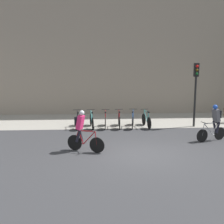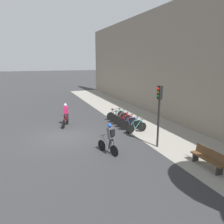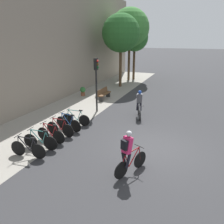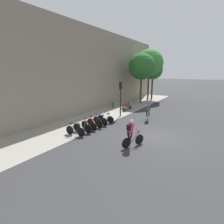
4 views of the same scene
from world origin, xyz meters
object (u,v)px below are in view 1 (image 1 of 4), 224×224
cyclist_grey (215,121)px  parked_bike_0 (78,121)px  parked_bike_4 (133,120)px  parked_bike_5 (146,120)px  traffic_light_pole (196,83)px  cyclist_pink (82,130)px  parked_bike_3 (119,120)px  parked_bike_1 (92,121)px  parked_bike_2 (105,121)px

cyclist_grey → parked_bike_0: cyclist_grey is taller
parked_bike_4 → parked_bike_5: bearing=-0.0°
parked_bike_4 → traffic_light_pole: (3.53, -0.05, 2.10)m
cyclist_pink → parked_bike_3: 4.78m
parked_bike_1 → parked_bike_2: (0.78, 0.00, -0.00)m
parked_bike_5 → traffic_light_pole: 3.46m
cyclist_grey → parked_bike_2: (-5.11, 3.04, -0.54)m
parked_bike_1 → parked_bike_4: bearing=-0.0°
parked_bike_1 → parked_bike_4: size_ratio=0.99×
traffic_light_pole → parked_bike_1: bearing=179.6°
parked_bike_3 → parked_bike_5: 1.56m
parked_bike_2 → parked_bike_4: size_ratio=0.94×
cyclist_grey → parked_bike_3: 5.32m
cyclist_pink → parked_bike_0: cyclist_pink is taller
parked_bike_0 → traffic_light_pole: traffic_light_pole is taller
parked_bike_1 → parked_bike_3: bearing=0.0°
cyclist_pink → parked_bike_5: 5.60m
cyclist_pink → parked_bike_1: bearing=84.9°
parked_bike_4 → traffic_light_pole: traffic_light_pole is taller
traffic_light_pole → parked_bike_3: bearing=179.4°
parked_bike_5 → traffic_light_pole: traffic_light_pole is taller
parked_bike_0 → traffic_light_pole: size_ratio=0.47×
parked_bike_1 → cyclist_pink: bearing=-95.1°
cyclist_pink → traffic_light_pole: traffic_light_pole is taller
cyclist_pink → parked_bike_5: size_ratio=1.04×
parked_bike_4 → parked_bike_1: bearing=180.0°
cyclist_grey → parked_bike_4: (-3.55, 3.04, -0.54)m
cyclist_pink → parked_bike_3: size_ratio=1.07×
parked_bike_1 → traffic_light_pole: size_ratio=0.48×
parked_bike_1 → parked_bike_3: parked_bike_3 is taller
parked_bike_2 → parked_bike_4: parked_bike_4 is taller
cyclist_grey → parked_bike_0: 7.35m
parked_bike_1 → parked_bike_3: 1.56m
cyclist_pink → parked_bike_1: (0.39, 4.33, -0.54)m
parked_bike_1 → parked_bike_5: 3.12m
parked_bike_1 → traffic_light_pole: traffic_light_pole is taller
parked_bike_3 → parked_bike_4: bearing=-0.1°
cyclist_grey → traffic_light_pole: bearing=90.3°
parked_bike_0 → parked_bike_1: bearing=-0.0°
parked_bike_1 → traffic_light_pole: (5.87, -0.05, 2.10)m
parked_bike_4 → parked_bike_2: bearing=180.0°
parked_bike_4 → parked_bike_3: bearing=179.9°
parked_bike_1 → parked_bike_5: (3.12, -0.00, -0.00)m
parked_bike_0 → parked_bike_3: parked_bike_3 is taller
parked_bike_0 → parked_bike_5: (3.90, -0.00, -0.00)m
parked_bike_0 → traffic_light_pole: bearing=-0.4°
cyclist_pink → parked_bike_0: 4.38m
parked_bike_0 → parked_bike_3: bearing=0.0°
parked_bike_5 → parked_bike_4: bearing=180.0°
parked_bike_4 → traffic_light_pole: bearing=-0.7°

